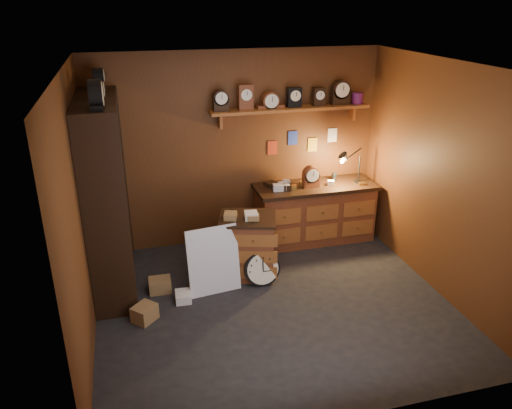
% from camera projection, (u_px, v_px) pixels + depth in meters
% --- Properties ---
extents(floor, '(4.00, 4.00, 0.00)m').
position_uv_depth(floor, '(274.00, 304.00, 5.82)').
color(floor, black).
rests_on(floor, ground).
extents(room_shell, '(4.02, 3.62, 2.71)m').
position_uv_depth(room_shell, '(277.00, 160.00, 5.27)').
color(room_shell, '#572E14').
rests_on(room_shell, ground).
extents(shelving_unit, '(0.47, 1.60, 2.58)m').
position_uv_depth(shelving_unit, '(103.00, 189.00, 5.79)').
color(shelving_unit, black).
rests_on(shelving_unit, ground).
extents(workbench, '(1.73, 0.66, 1.36)m').
position_uv_depth(workbench, '(314.00, 209.00, 7.20)').
color(workbench, brown).
rests_on(workbench, ground).
extents(low_cabinet, '(0.83, 0.76, 0.88)m').
position_uv_depth(low_cabinet, '(248.00, 244.00, 6.30)').
color(low_cabinet, brown).
rests_on(low_cabinet, ground).
extents(big_round_clock, '(0.45, 0.15, 0.45)m').
position_uv_depth(big_round_clock, '(262.00, 269.00, 6.14)').
color(big_round_clock, black).
rests_on(big_round_clock, ground).
extents(white_panel, '(0.65, 0.26, 0.84)m').
position_uv_depth(white_panel, '(215.00, 290.00, 6.10)').
color(white_panel, silver).
rests_on(white_panel, ground).
extents(mini_fridge, '(0.55, 0.57, 0.47)m').
position_uv_depth(mini_fridge, '(222.00, 254.00, 6.45)').
color(mini_fridge, silver).
rests_on(mini_fridge, ground).
extents(floor_box_a, '(0.27, 0.23, 0.16)m').
position_uv_depth(floor_box_a, '(160.00, 285.00, 6.05)').
color(floor_box_a, olive).
rests_on(floor_box_a, ground).
extents(floor_box_b, '(0.19, 0.23, 0.11)m').
position_uv_depth(floor_box_b, '(183.00, 297.00, 5.86)').
color(floor_box_b, white).
rests_on(floor_box_b, ground).
extents(floor_box_c, '(0.32, 0.32, 0.18)m').
position_uv_depth(floor_box_c, '(145.00, 313.00, 5.49)').
color(floor_box_c, olive).
rests_on(floor_box_c, ground).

